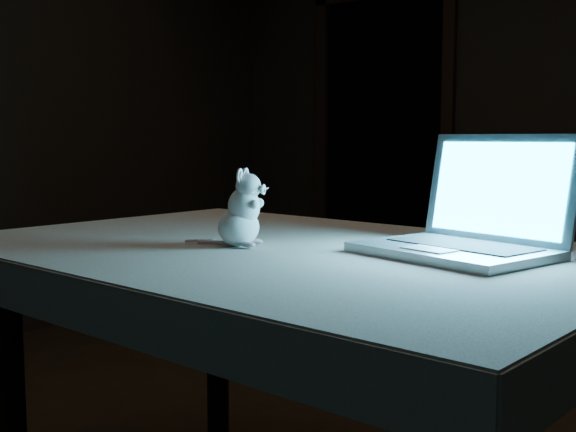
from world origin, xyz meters
The scene contains 6 objects.
back_wall centered at (0.00, 2.50, 1.30)m, with size 4.50×0.04×2.60m, color black.
doorway centered at (-1.10, 2.50, 1.06)m, with size 1.06×0.36×2.13m, color black, non-canonical shape.
table centered at (0.26, -0.62, 0.41)m, with size 1.54×0.99×0.82m, color black, non-canonical shape.
tablecloth centered at (0.30, -0.62, 0.78)m, with size 1.65×1.10×0.11m, color beige, non-canonical shape.
laptop centered at (0.65, -0.52, 0.97)m, with size 0.41×0.36×0.28m, color #A7A8AC, non-canonical shape.
plush_mouse centered at (0.17, -0.68, 0.93)m, with size 0.14×0.14×0.19m, color white, non-canonical shape.
Camera 1 is at (1.27, -2.05, 1.10)m, focal length 45.00 mm.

